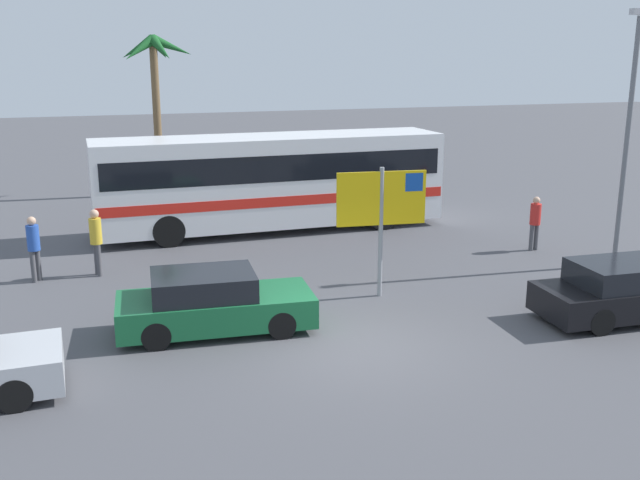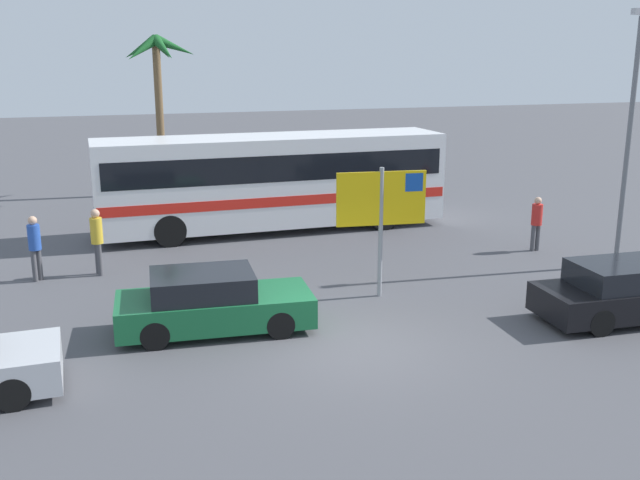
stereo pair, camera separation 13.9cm
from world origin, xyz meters
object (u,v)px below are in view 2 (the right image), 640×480
at_px(ferry_sign, 383,204).
at_px(car_black, 633,291).
at_px(car_green, 212,303).
at_px(pedestrian_near_sign, 537,219).
at_px(pedestrian_by_bus, 97,236).
at_px(bus_front_coach, 272,178).
at_px(pedestrian_crossing_lot, 35,243).

relative_size(ferry_sign, car_black, 0.70).
height_order(car_green, pedestrian_near_sign, pedestrian_near_sign).
relative_size(pedestrian_by_bus, pedestrian_near_sign, 1.10).
bearing_deg(pedestrian_by_bus, pedestrian_near_sign, 156.50).
height_order(pedestrian_by_bus, pedestrian_near_sign, pedestrian_by_bus).
xyz_separation_m(bus_front_coach, pedestrian_near_sign, (6.89, -5.01, -0.81)).
bearing_deg(ferry_sign, pedestrian_crossing_lot, 160.82).
distance_m(ferry_sign, car_black, 5.97).
relative_size(ferry_sign, pedestrian_near_sign, 1.94).
bearing_deg(car_black, pedestrian_by_bus, 150.76).
xyz_separation_m(car_green, pedestrian_crossing_lot, (-3.76, 4.96, 0.39)).
distance_m(car_black, pedestrian_crossing_lot, 14.73).
bearing_deg(pedestrian_by_bus, pedestrian_crossing_lot, -15.20).
bearing_deg(bus_front_coach, car_black, -62.42).
distance_m(bus_front_coach, pedestrian_crossing_lot, 8.15).
height_order(ferry_sign, car_black, ferry_sign).
bearing_deg(pedestrian_crossing_lot, pedestrian_by_bus, 44.30).
relative_size(bus_front_coach, pedestrian_by_bus, 6.33).
bearing_deg(car_black, pedestrian_near_sign, 80.09).
bearing_deg(bus_front_coach, pedestrian_crossing_lot, -154.13).
xyz_separation_m(bus_front_coach, pedestrian_crossing_lot, (-7.30, -3.54, -0.75)).
relative_size(bus_front_coach, car_black, 2.51).
bearing_deg(car_black, bus_front_coach, 120.71).
distance_m(car_green, pedestrian_near_sign, 11.00).
height_order(car_black, car_green, same).
distance_m(car_green, pedestrian_by_bus, 5.48).
height_order(pedestrian_crossing_lot, pedestrian_by_bus, pedestrian_by_bus).
bearing_deg(ferry_sign, car_black, -27.30).
xyz_separation_m(car_black, pedestrian_crossing_lot, (-12.88, 7.13, 0.39)).
bearing_deg(ferry_sign, bus_front_coach, 102.95).
xyz_separation_m(car_black, pedestrian_by_bus, (-11.32, 7.17, 0.44)).
distance_m(bus_front_coach, pedestrian_by_bus, 6.76).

